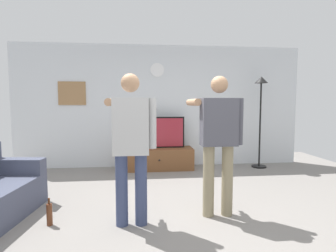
{
  "coord_description": "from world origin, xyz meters",
  "views": [
    {
      "loc": [
        -0.49,
        -3.14,
        1.42
      ],
      "look_at": [
        -0.02,
        1.2,
        1.05
      ],
      "focal_mm": 28.9,
      "sensor_mm": 36.0,
      "label": 1
    }
  ],
  "objects_px": {
    "television": "(158,132)",
    "tv_stand": "(158,159)",
    "wall_clock": "(157,70)",
    "person_standing_nearer_couch": "(218,137)",
    "person_standing_nearer_lamp": "(131,141)",
    "beverage_bottle": "(49,214)",
    "floor_lamp": "(261,103)",
    "framed_picture": "(72,93)"
  },
  "relations": [
    {
      "from": "framed_picture",
      "to": "beverage_bottle",
      "type": "bearing_deg",
      "value": -82.38
    },
    {
      "from": "person_standing_nearer_lamp",
      "to": "beverage_bottle",
      "type": "xyz_separation_m",
      "value": [
        -0.95,
        0.07,
        -0.86
      ]
    },
    {
      "from": "floor_lamp",
      "to": "beverage_bottle",
      "type": "bearing_deg",
      "value": -145.89
    },
    {
      "from": "tv_stand",
      "to": "person_standing_nearer_lamp",
      "type": "distance_m",
      "value": 2.8
    },
    {
      "from": "television",
      "to": "person_standing_nearer_lamp",
      "type": "distance_m",
      "value": 2.75
    },
    {
      "from": "floor_lamp",
      "to": "framed_picture",
      "type": "bearing_deg",
      "value": 174.84
    },
    {
      "from": "person_standing_nearer_lamp",
      "to": "television",
      "type": "bearing_deg",
      "value": 79.39
    },
    {
      "from": "wall_clock",
      "to": "beverage_bottle",
      "type": "distance_m",
      "value": 3.8
    },
    {
      "from": "tv_stand",
      "to": "floor_lamp",
      "type": "distance_m",
      "value": 2.54
    },
    {
      "from": "wall_clock",
      "to": "person_standing_nearer_lamp",
      "type": "height_order",
      "value": "wall_clock"
    },
    {
      "from": "tv_stand",
      "to": "person_standing_nearer_couch",
      "type": "bearing_deg",
      "value": -77.14
    },
    {
      "from": "television",
      "to": "wall_clock",
      "type": "bearing_deg",
      "value": 90.0
    },
    {
      "from": "wall_clock",
      "to": "beverage_bottle",
      "type": "bearing_deg",
      "value": -116.91
    },
    {
      "from": "floor_lamp",
      "to": "tv_stand",
      "type": "bearing_deg",
      "value": 178.13
    },
    {
      "from": "television",
      "to": "floor_lamp",
      "type": "height_order",
      "value": "floor_lamp"
    },
    {
      "from": "tv_stand",
      "to": "beverage_bottle",
      "type": "xyz_separation_m",
      "value": [
        -1.45,
        -2.58,
        -0.1
      ]
    },
    {
      "from": "wall_clock",
      "to": "person_standing_nearer_couch",
      "type": "height_order",
      "value": "wall_clock"
    },
    {
      "from": "beverage_bottle",
      "to": "television",
      "type": "bearing_deg",
      "value": 60.98
    },
    {
      "from": "framed_picture",
      "to": "television",
      "type": "bearing_deg",
      "value": -7.7
    },
    {
      "from": "television",
      "to": "framed_picture",
      "type": "height_order",
      "value": "framed_picture"
    },
    {
      "from": "floor_lamp",
      "to": "beverage_bottle",
      "type": "distance_m",
      "value": 4.65
    },
    {
      "from": "person_standing_nearer_couch",
      "to": "person_standing_nearer_lamp",
      "type": "bearing_deg",
      "value": -171.87
    },
    {
      "from": "tv_stand",
      "to": "person_standing_nearer_couch",
      "type": "distance_m",
      "value": 2.67
    },
    {
      "from": "person_standing_nearer_couch",
      "to": "beverage_bottle",
      "type": "xyz_separation_m",
      "value": [
        -2.02,
        -0.08,
        -0.87
      ]
    },
    {
      "from": "wall_clock",
      "to": "floor_lamp",
      "type": "relative_size",
      "value": 0.15
    },
    {
      "from": "framed_picture",
      "to": "floor_lamp",
      "type": "bearing_deg",
      "value": -5.16
    },
    {
      "from": "floor_lamp",
      "to": "person_standing_nearer_couch",
      "type": "bearing_deg",
      "value": -124.6
    },
    {
      "from": "television",
      "to": "person_standing_nearer_couch",
      "type": "xyz_separation_m",
      "value": [
        0.57,
        -2.54,
        0.21
      ]
    },
    {
      "from": "wall_clock",
      "to": "person_standing_nearer_lamp",
      "type": "bearing_deg",
      "value": -99.75
    },
    {
      "from": "television",
      "to": "person_standing_nearer_couch",
      "type": "bearing_deg",
      "value": -77.36
    },
    {
      "from": "person_standing_nearer_couch",
      "to": "beverage_bottle",
      "type": "height_order",
      "value": "person_standing_nearer_couch"
    },
    {
      "from": "tv_stand",
      "to": "framed_picture",
      "type": "xyz_separation_m",
      "value": [
        -1.84,
        0.3,
        1.4
      ]
    },
    {
      "from": "beverage_bottle",
      "to": "tv_stand",
      "type": "bearing_deg",
      "value": 60.54
    },
    {
      "from": "floor_lamp",
      "to": "person_standing_nearer_lamp",
      "type": "height_order",
      "value": "floor_lamp"
    },
    {
      "from": "floor_lamp",
      "to": "beverage_bottle",
      "type": "xyz_separation_m",
      "value": [
        -3.69,
        -2.5,
        -1.29
      ]
    },
    {
      "from": "television",
      "to": "person_standing_nearer_couch",
      "type": "relative_size",
      "value": 0.65
    },
    {
      "from": "tv_stand",
      "to": "framed_picture",
      "type": "bearing_deg",
      "value": 170.88
    },
    {
      "from": "tv_stand",
      "to": "wall_clock",
      "type": "bearing_deg",
      "value": 90.0
    },
    {
      "from": "television",
      "to": "floor_lamp",
      "type": "relative_size",
      "value": 0.57
    },
    {
      "from": "television",
      "to": "tv_stand",
      "type": "bearing_deg",
      "value": -90.0
    },
    {
      "from": "tv_stand",
      "to": "person_standing_nearer_lamp",
      "type": "xyz_separation_m",
      "value": [
        -0.5,
        -2.65,
        0.76
      ]
    },
    {
      "from": "wall_clock",
      "to": "framed_picture",
      "type": "xyz_separation_m",
      "value": [
        -1.84,
        0.0,
        -0.52
      ]
    }
  ]
}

